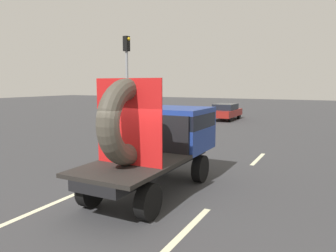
# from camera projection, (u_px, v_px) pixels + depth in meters

# --- Properties ---
(ground_plane) EXTENTS (120.00, 120.00, 0.00)m
(ground_plane) POSITION_uv_depth(u_px,v_px,m) (127.00, 202.00, 8.36)
(ground_plane) COLOR #38383A
(flatbed_truck) EXTENTS (2.02, 5.12, 3.23)m
(flatbed_truck) POSITION_uv_depth(u_px,v_px,m) (162.00, 135.00, 9.40)
(flatbed_truck) COLOR black
(flatbed_truck) RESTS_ON ground_plane
(distant_sedan) EXTENTS (1.82, 4.25, 1.39)m
(distant_sedan) POSITION_uv_depth(u_px,v_px,m) (226.00, 111.00, 27.39)
(distant_sedan) COLOR black
(distant_sedan) RESTS_ON ground_plane
(traffic_light) EXTENTS (0.42, 0.36, 5.98)m
(traffic_light) POSITION_uv_depth(u_px,v_px,m) (127.00, 71.00, 19.65)
(traffic_light) COLOR gray
(traffic_light) RESTS_ON ground_plane
(lane_dash_left_near) EXTENTS (0.16, 2.95, 0.01)m
(lane_dash_left_near) POSITION_uv_depth(u_px,v_px,m) (48.00, 206.00, 8.10)
(lane_dash_left_near) COLOR beige
(lane_dash_left_near) RESTS_ON ground_plane
(lane_dash_left_far) EXTENTS (0.16, 2.93, 0.01)m
(lane_dash_left_far) POSITION_uv_depth(u_px,v_px,m) (184.00, 148.00, 15.47)
(lane_dash_left_far) COLOR beige
(lane_dash_left_far) RESTS_ON ground_plane
(lane_dash_right_near) EXTENTS (0.16, 2.71, 0.01)m
(lane_dash_right_near) POSITION_uv_depth(u_px,v_px,m) (185.00, 231.00, 6.68)
(lane_dash_right_near) COLOR beige
(lane_dash_right_near) RESTS_ON ground_plane
(lane_dash_right_far) EXTENTS (0.16, 2.30, 0.01)m
(lane_dash_right_far) POSITION_uv_depth(u_px,v_px,m) (258.00, 159.00, 13.13)
(lane_dash_right_far) COLOR beige
(lane_dash_right_far) RESTS_ON ground_plane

